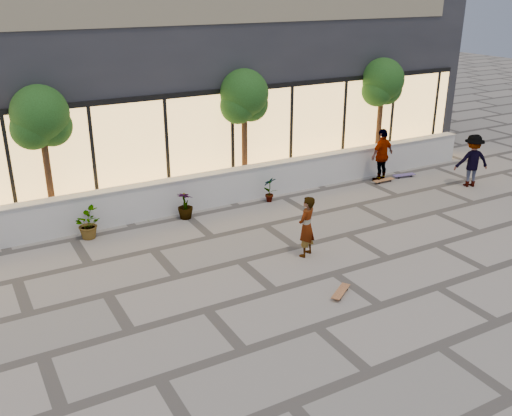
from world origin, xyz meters
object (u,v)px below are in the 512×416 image
skater_right_far (472,161)px  skater_right_near (382,155)px  tree_mideast (244,99)px  skateboard_center (341,292)px  tree_midwest (41,121)px  skateboard_right_far (404,175)px  tree_east (382,85)px  skateboard_right_near (384,180)px  skater_center (306,227)px

skater_right_far → skater_right_near: bearing=-16.0°
tree_mideast → skateboard_center: 7.62m
tree_midwest → skater_right_far: 13.34m
skateboard_right_far → skateboard_center: bearing=-132.9°
skateboard_right_far → skater_right_far: bearing=-45.0°
tree_east → skateboard_right_near: size_ratio=4.84×
skateboard_right_near → tree_east: bearing=56.9°
skater_center → skateboard_center: (-0.41, -1.99, -0.70)m
tree_midwest → tree_mideast: 6.00m
tree_mideast → skater_center: 5.48m
tree_mideast → skater_right_near: bearing=-17.3°
skater_right_far → skateboard_right_near: 2.91m
skateboard_right_near → skateboard_right_far: skateboard_right_far is taller
tree_midwest → skateboard_right_far: bearing=-7.4°
tree_east → skater_center: bearing=-142.5°
skater_center → skater_right_near: size_ratio=0.85×
skater_right_near → skateboard_right_far: 1.30m
tree_mideast → skater_right_near: size_ratio=2.14×
tree_midwest → skateboard_right_far: size_ratio=4.66×
tree_east → skateboard_right_far: 3.27m
skater_right_far → skateboard_right_near: skater_right_far is taller
skater_right_far → tree_east: bearing=-45.7°
tree_midwest → skater_right_near: (10.50, -1.40, -2.07)m
tree_midwest → tree_east: size_ratio=1.00×
skater_center → skateboard_right_far: size_ratio=1.84×
skateboard_right_near → skateboard_right_far: bearing=3.7°
skater_right_far → skateboard_center: bearing=47.4°
skater_center → skateboard_right_far: (6.41, 3.43, -0.69)m
skater_right_near → skateboard_right_near: skater_right_near is taller
skater_right_near → skateboard_right_far: bearing=160.9°
skater_center → skateboard_right_near: (5.42, 3.35, -0.70)m
skater_right_near → skateboard_center: skater_right_near is taller
skater_center → skateboard_right_far: skater_center is taller
tree_midwest → skater_right_near: 10.79m
tree_east → skateboard_right_near: tree_east is taller
skateboard_right_far → skater_right_near: bearing=-177.0°
skateboard_right_far → tree_east: bearing=98.6°
tree_midwest → tree_east: bearing=0.0°
tree_east → skateboard_center: (-6.83, -6.92, -2.91)m
skater_right_far → skateboard_center: size_ratio=2.42×
tree_midwest → skateboard_center: bearing=-56.0°
skater_right_far → skateboard_right_far: 2.29m
tree_east → skater_right_near: (-1.00, -1.40, -2.07)m
tree_mideast → skateboard_right_near: size_ratio=4.84×
skater_center → tree_midwest: bearing=-72.8°
skater_center → tree_east: bearing=-171.1°
skateboard_right_near → tree_mideast: bearing=159.9°
tree_mideast → skateboard_right_far: (5.50, -1.50, -2.90)m
skater_right_far → skateboard_center: skater_right_far is taller
tree_midwest → skater_center: tree_midwest is taller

